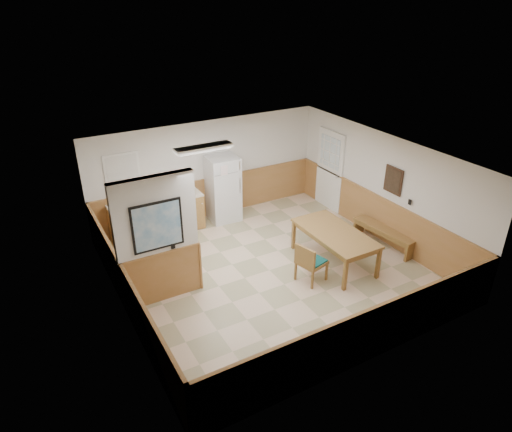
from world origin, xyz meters
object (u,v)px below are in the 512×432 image
dining_bench (384,232)px  fire_extinguisher (185,186)px  dining_table (335,236)px  soap_bottle (122,202)px  refrigerator (223,189)px  dining_chair (309,261)px

dining_bench → fire_extinguisher: size_ratio=4.13×
dining_table → soap_bottle: bearing=139.8°
refrigerator → fire_extinguisher: bearing=177.7°
dining_table → dining_bench: 1.48m
refrigerator → dining_bench: (2.58, -3.04, -0.49)m
dining_bench → soap_bottle: bearing=141.8°
refrigerator → soap_bottle: bearing=-179.2°
dining_chair → dining_table: bearing=6.0°
fire_extinguisher → dining_table: bearing=-79.7°
dining_chair → fire_extinguisher: (-1.21, 3.44, 0.58)m
refrigerator → dining_table: size_ratio=0.86×
dining_table → dining_chair: bearing=-159.5°
refrigerator → soap_bottle: size_ratio=8.08×
dining_table → dining_bench: bearing=0.5°
dining_table → soap_bottle: soap_bottle is taller
dining_bench → soap_bottle: soap_bottle is taller
refrigerator → dining_chair: refrigerator is taller
dining_chair → soap_bottle: bearing=114.4°
dining_chair → soap_bottle: (-2.73, 3.43, 0.51)m
dining_table → dining_bench: size_ratio=1.20×
refrigerator → dining_chair: size_ratio=1.96×
dining_bench → dining_chair: dining_chair is taller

